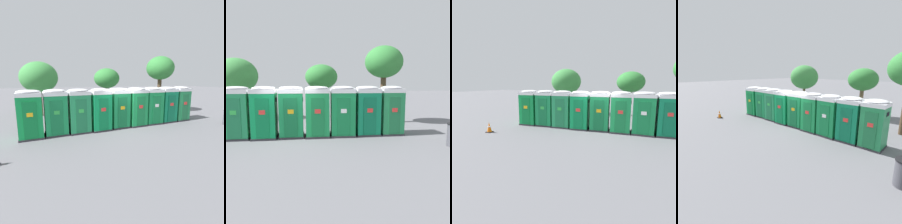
{
  "view_description": "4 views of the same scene",
  "coord_description": "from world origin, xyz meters",
  "views": [
    {
      "loc": [
        -4.54,
        -9.97,
        3.06
      ],
      "look_at": [
        -0.46,
        -0.0,
        1.04
      ],
      "focal_mm": 28.0,
      "sensor_mm": 36.0,
      "label": 1
    },
    {
      "loc": [
        1.27,
        -10.86,
        2.71
      ],
      "look_at": [
        2.33,
        0.08,
        1.22
      ],
      "focal_mm": 35.0,
      "sensor_mm": 36.0,
      "label": 2
    },
    {
      "loc": [
        1.94,
        -11.11,
        2.98
      ],
      "look_at": [
        -2.45,
        -0.06,
        1.06
      ],
      "focal_mm": 28.0,
      "sensor_mm": 36.0,
      "label": 3
    },
    {
      "loc": [
        8.15,
        -8.84,
        3.93
      ],
      "look_at": [
        -0.8,
        -0.01,
        0.93
      ],
      "focal_mm": 28.0,
      "sensor_mm": 36.0,
      "label": 4
    }
  ],
  "objects": [
    {
      "name": "ground_plane",
      "position": [
        0.0,
        0.0,
        0.0
      ],
      "size": [
        120.0,
        120.0,
        0.0
      ],
      "primitive_type": "plane",
      "color": "slate"
    },
    {
      "name": "portapotty_0",
      "position": [
        -5.12,
        -0.17,
        1.28
      ],
      "size": [
        1.27,
        1.24,
        2.54
      ],
      "color": "#2D2D33",
      "rests_on": "ground"
    },
    {
      "name": "portapotty_1",
      "position": [
        -3.84,
        -0.05,
        1.28
      ],
      "size": [
        1.26,
        1.24,
        2.54
      ],
      "color": "#2D2D33",
      "rests_on": "ground"
    },
    {
      "name": "portapotty_2",
      "position": [
        -2.56,
        -0.06,
        1.28
      ],
      "size": [
        1.26,
        1.25,
        2.54
      ],
      "color": "#2D2D33",
      "rests_on": "ground"
    },
    {
      "name": "portapotty_3",
      "position": [
        -1.28,
        -0.09,
        1.28
      ],
      "size": [
        1.22,
        1.25,
        2.54
      ],
      "color": "#2D2D33",
      "rests_on": "ground"
    },
    {
      "name": "portapotty_4",
      "position": [
        -0.0,
        0.05,
        1.28
      ],
      "size": [
        1.25,
        1.26,
        2.54
      ],
      "color": "#2D2D33",
      "rests_on": "ground"
    },
    {
      "name": "portapotty_5",
      "position": [
        1.28,
        0.02,
        1.28
      ],
      "size": [
        1.23,
        1.24,
        2.54
      ],
      "color": "#2D2D33",
      "rests_on": "ground"
    },
    {
      "name": "portapotty_6",
      "position": [
        2.56,
        0.07,
        1.28
      ],
      "size": [
        1.24,
        1.21,
        2.54
      ],
      "color": "#2D2D33",
      "rests_on": "ground"
    },
    {
      "name": "portapotty_7",
      "position": [
        3.84,
        0.14,
        1.28
      ],
      "size": [
        1.28,
        1.25,
        2.54
      ],
      "color": "#2D2D33",
      "rests_on": "ground"
    },
    {
      "name": "portapotty_8",
      "position": [
        5.12,
        0.19,
        1.28
      ],
      "size": [
        1.19,
        1.23,
        2.54
      ],
      "color": "#2D2D33",
      "rests_on": "ground"
    },
    {
      "name": "street_tree_0",
      "position": [
        1.64,
        6.51,
        3.11
      ],
      "size": [
        2.53,
        2.53,
        4.12
      ],
      "color": "brown",
      "rests_on": "ground"
    },
    {
      "name": "street_tree_2",
      "position": [
        -4.56,
        5.89,
        3.2
      ],
      "size": [
        3.02,
        3.02,
        4.49
      ],
      "color": "brown",
      "rests_on": "ground"
    },
    {
      "name": "traffic_cone",
      "position": [
        -6.28,
        -3.02,
        0.31
      ],
      "size": [
        0.36,
        0.36,
        0.64
      ],
      "color": "black",
      "rests_on": "ground"
    }
  ]
}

